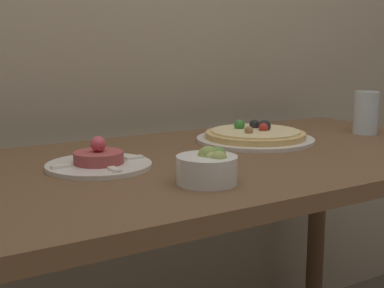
{
  "coord_description": "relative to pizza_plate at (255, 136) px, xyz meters",
  "views": [
    {
      "loc": [
        -0.65,
        -0.66,
        1.03
      ],
      "look_at": [
        -0.04,
        0.34,
        0.81
      ],
      "focal_mm": 50.0,
      "sensor_mm": 36.0,
      "label": 1
    }
  ],
  "objects": [
    {
      "name": "dining_table",
      "position": [
        -0.24,
        -0.1,
        -0.12
      ],
      "size": [
        1.48,
        0.71,
        0.77
      ],
      "color": "brown",
      "rests_on": "ground_plane"
    },
    {
      "name": "pizza_plate",
      "position": [
        0.0,
        0.0,
        0.0
      ],
      "size": [
        0.32,
        0.32,
        0.06
      ],
      "color": "silver",
      "rests_on": "dining_table"
    },
    {
      "name": "tartare_plate",
      "position": [
        -0.48,
        -0.07,
        -0.0
      ],
      "size": [
        0.22,
        0.22,
        0.07
      ],
      "color": "silver",
      "rests_on": "dining_table"
    },
    {
      "name": "small_bowl",
      "position": [
        -0.35,
        -0.3,
        0.02
      ],
      "size": [
        0.12,
        0.12,
        0.07
      ],
      "color": "white",
      "rests_on": "dining_table"
    },
    {
      "name": "drinking_glass",
      "position": [
        0.35,
        -0.07,
        0.05
      ],
      "size": [
        0.07,
        0.07,
        0.12
      ],
      "color": "silver",
      "rests_on": "dining_table"
    }
  ]
}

